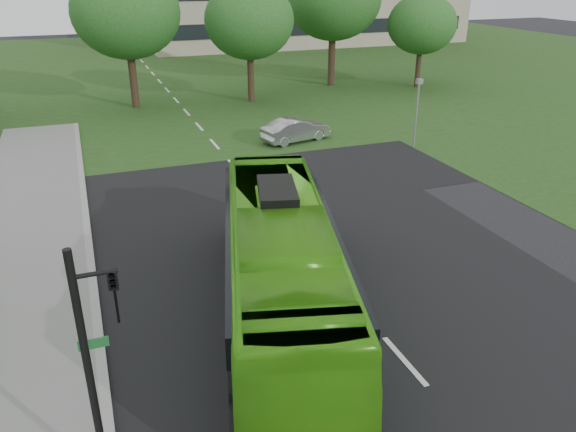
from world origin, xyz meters
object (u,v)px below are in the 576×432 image
object	(u,v)px
tree_park_b	(126,12)
tree_park_e	(422,24)
sedan	(296,130)
camera_pole	(417,104)
traffic_light	(96,356)
bus	(281,264)
tree_park_c	(249,21)

from	to	relation	value
tree_park_b	tree_park_e	world-z (taller)	tree_park_b
sedan	camera_pole	world-z (taller)	camera_pole
sedan	traffic_light	size ratio (longest dim) A/B	0.79
tree_park_b	camera_pole	size ratio (longest dim) A/B	2.51
bus	camera_pole	distance (m)	17.52
tree_park_c	sedan	world-z (taller)	tree_park_c
tree_park_b	sedan	bearing A→B (deg)	-57.67
tree_park_b	tree_park_c	world-z (taller)	tree_park_b
tree_park_b	traffic_light	bearing A→B (deg)	-97.19
tree_park_c	bus	distance (m)	27.98
tree_park_e	sedan	bearing A→B (deg)	-143.25
bus	sedan	xyz separation A→B (m)	(6.63, 15.97, -0.95)
tree_park_c	sedan	bearing A→B (deg)	-93.59
tree_park_e	sedan	world-z (taller)	tree_park_e
camera_pole	tree_park_c	bearing A→B (deg)	107.94
traffic_light	tree_park_b	bearing A→B (deg)	89.80
tree_park_e	traffic_light	size ratio (longest dim) A/B	1.43
tree_park_e	tree_park_c	bearing A→B (deg)	-178.33
bus	tree_park_b	bearing A→B (deg)	106.43
sedan	traffic_light	world-z (taller)	traffic_light
sedan	camera_pole	distance (m)	6.74
tree_park_c	bus	bearing A→B (deg)	-105.29
traffic_light	bus	bearing A→B (deg)	48.05
sedan	tree_park_e	bearing A→B (deg)	-66.96
bus	camera_pole	world-z (taller)	camera_pole
tree_park_e	sedan	xyz separation A→B (m)	(-14.94, -11.16, -4.23)
traffic_light	camera_pole	world-z (taller)	traffic_light
bus	traffic_light	bearing A→B (deg)	-124.21
tree_park_e	camera_pole	world-z (taller)	tree_park_e
camera_pole	sedan	bearing A→B (deg)	147.38
tree_park_e	camera_pole	bearing A→B (deg)	-122.83
tree_park_e	camera_pole	distance (m)	17.51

